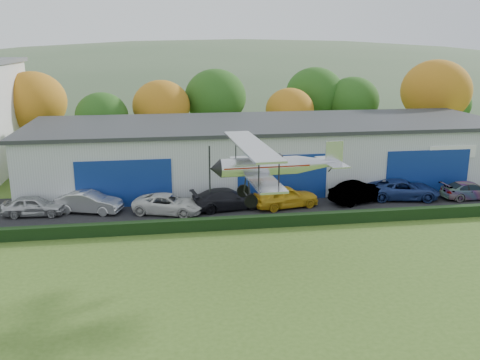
{
  "coord_description": "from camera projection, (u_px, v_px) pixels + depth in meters",
  "views": [
    {
      "loc": [
        -4.16,
        -16.02,
        12.02
      ],
      "look_at": [
        0.2,
        12.36,
        4.35
      ],
      "focal_mm": 39.01,
      "sensor_mm": 36.0,
      "label": 1
    }
  ],
  "objects": [
    {
      "name": "apron",
      "position": [
        259.0,
        205.0,
        39.5
      ],
      "size": [
        48.0,
        9.0,
        0.05
      ],
      "primitive_type": "cube",
      "color": "black",
      "rests_on": "ground"
    },
    {
      "name": "hedge",
      "position": [
        273.0,
        221.0,
        34.82
      ],
      "size": [
        46.0,
        0.6,
        0.8
      ],
      "primitive_type": "cube",
      "color": "black",
      "rests_on": "ground"
    },
    {
      "name": "hangar",
      "position": [
        267.0,
        151.0,
        45.78
      ],
      "size": [
        40.6,
        12.6,
        5.3
      ],
      "color": "#B2B7BC",
      "rests_on": "ground"
    },
    {
      "name": "tree_belt",
      "position": [
        206.0,
        102.0,
        56.48
      ],
      "size": [
        75.7,
        13.22,
        10.12
      ],
      "color": "#3D2614",
      "rests_on": "ground"
    },
    {
      "name": "distant_hills",
      "position": [
        160.0,
        128.0,
        155.43
      ],
      "size": [
        430.0,
        196.0,
        56.0
      ],
      "color": "#4C6642",
      "rests_on": "ground"
    },
    {
      "name": "car_0",
      "position": [
        34.0,
        206.0,
        36.79
      ],
      "size": [
        4.35,
        1.98,
        1.45
      ],
      "primitive_type": "imported",
      "rotation": [
        0.0,
        0.0,
        1.51
      ],
      "color": "silver",
      "rests_on": "apron"
    },
    {
      "name": "car_1",
      "position": [
        89.0,
        202.0,
        37.47
      ],
      "size": [
        4.95,
        2.96,
        1.54
      ],
      "primitive_type": "imported",
      "rotation": [
        0.0,
        0.0,
        1.27
      ],
      "color": "silver",
      "rests_on": "apron"
    },
    {
      "name": "car_2",
      "position": [
        168.0,
        204.0,
        37.3
      ],
      "size": [
        5.49,
        3.81,
        1.39
      ],
      "primitive_type": "imported",
      "rotation": [
        0.0,
        0.0,
        1.24
      ],
      "color": "silver",
      "rests_on": "apron"
    },
    {
      "name": "car_3",
      "position": [
        227.0,
        199.0,
        38.25
      ],
      "size": [
        5.53,
        2.91,
        1.53
      ],
      "primitive_type": "imported",
      "rotation": [
        0.0,
        0.0,
        1.72
      ],
      "color": "black",
      "rests_on": "apron"
    },
    {
      "name": "car_4",
      "position": [
        286.0,
        196.0,
        38.64
      ],
      "size": [
        5.12,
        2.82,
        1.65
      ],
      "primitive_type": "imported",
      "rotation": [
        0.0,
        0.0,
        1.76
      ],
      "color": "gold",
      "rests_on": "apron"
    },
    {
      "name": "car_5",
      "position": [
        361.0,
        192.0,
        39.82
      ],
      "size": [
        5.19,
        3.1,
        1.62
      ],
      "primitive_type": "imported",
      "rotation": [
        0.0,
        0.0,
        1.87
      ],
      "color": "gray",
      "rests_on": "apron"
    },
    {
      "name": "car_6",
      "position": [
        403.0,
        189.0,
        40.68
      ],
      "size": [
        5.84,
        3.44,
        1.52
      ],
      "primitive_type": "imported",
      "rotation": [
        0.0,
        0.0,
        1.4
      ],
      "color": "navy",
      "rests_on": "apron"
    },
    {
      "name": "car_7",
      "position": [
        470.0,
        190.0,
        40.79
      ],
      "size": [
        4.6,
        1.87,
        1.34
      ],
      "primitive_type": "imported",
      "rotation": [
        0.0,
        0.0,
        1.57
      ],
      "color": "gray",
      "rests_on": "apron"
    },
    {
      "name": "biplane",
      "position": [
        271.0,
        164.0,
        28.09
      ],
      "size": [
        7.47,
        8.54,
        3.2
      ],
      "rotation": [
        0.0,
        0.0,
        0.05
      ],
      "color": "silver"
    }
  ]
}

